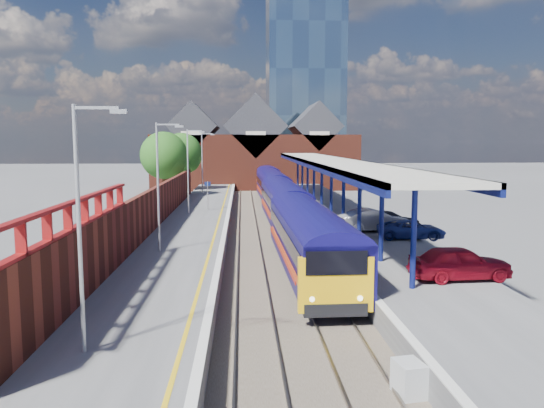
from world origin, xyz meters
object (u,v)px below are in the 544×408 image
Objects in this scene: lamp_post_b at (160,179)px; lamp_post_d at (203,159)px; parked_car_silver at (373,220)px; parked_car_dark at (389,220)px; lamp_post_c at (190,166)px; relay_cabinet at (409,380)px; lamp_post_a at (84,214)px; platform_sign at (208,191)px; train at (277,192)px; parked_car_blue at (411,229)px; parked_car_red at (460,263)px.

lamp_post_b is 1.00× the size of lamp_post_d.
parked_car_dark is at bearing -66.42° from parked_car_silver.
lamp_post_c reaches higher than relay_cabinet.
lamp_post_a is 32.11m from platform_sign.
lamp_post_c reaches higher than parked_car_dark.
train reaches higher than parked_car_silver.
parked_car_blue is 19.24m from relay_cabinet.
lamp_post_b is 1.00× the size of lamp_post_c.
parked_car_silver is (5.31, -17.10, -0.36)m from train.
lamp_post_c is at bearing 95.92° from relay_cabinet.
parked_car_blue is at bearing -171.57° from parked_car_dark.
train is at bearing 26.89° from parked_car_blue.
lamp_post_c is (-7.86, -6.90, 2.87)m from train.
lamp_post_d is (0.00, 16.00, 0.00)m from lamp_post_c.
lamp_post_c reaches higher than platform_sign.
train is 15.82× the size of parked_car_blue.
lamp_post_b reaches higher than parked_car_red.
platform_sign is 0.54× the size of parked_car_silver.
lamp_post_c is (0.00, 16.00, 0.00)m from lamp_post_b.
parked_car_dark is (1.31, 0.84, -0.13)m from parked_car_silver.
lamp_post_b is 7.00× the size of relay_cabinet.
train is 26.38× the size of platform_sign.
lamp_post_d is at bearing 90.00° from lamp_post_b.
lamp_post_b is at bearing -108.94° from train.
lamp_post_c is at bearing -90.00° from lamp_post_d.
parked_car_red is at bearing -178.34° from parked_car_blue.
parked_car_dark is (14.48, -9.37, -3.36)m from lamp_post_c.
lamp_post_c reaches higher than parked_car_silver.
lamp_post_d is 29.50m from parked_car_silver.
parked_car_silver is 21.49m from relay_cabinet.
relay_cabinet is (-5.53, -21.87, -1.13)m from parked_car_dark.
lamp_post_a is 7.00× the size of relay_cabinet.
train is 65.95× the size of relay_cabinet.
parked_car_dark is 1.04× the size of parked_car_blue.
parked_car_red reaches higher than parked_car_blue.
lamp_post_a is 30.00m from lamp_post_c.
parked_car_blue is (14.86, 3.04, -3.41)m from lamp_post_b.
parked_car_blue is at bearing -70.56° from train.
lamp_post_b is 18.20m from platform_sign.
lamp_post_c is 1.51× the size of parked_car_silver.
train is at bearing 77.98° from lamp_post_a.
lamp_post_d is at bearing 15.53° from parked_car_red.
lamp_post_c is (0.00, 30.00, 0.00)m from lamp_post_a.
lamp_post_a is 1.00× the size of lamp_post_b.
lamp_post_d is 1.68× the size of parked_car_blue.
lamp_post_b reaches higher than parked_car_silver.
train is 15.05× the size of parked_car_red.
platform_sign reaches higher than parked_car_red.
parked_car_silver is 1.11× the size of parked_car_blue.
lamp_post_d is 32.73m from parked_car_blue.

